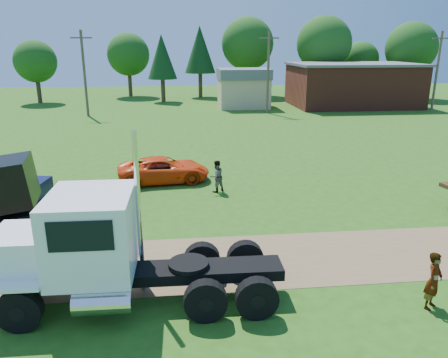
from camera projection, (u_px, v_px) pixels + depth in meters
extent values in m
plane|color=#295212|center=(298.00, 258.00, 16.22)|extent=(140.00, 140.00, 0.00)
cube|color=brown|center=(298.00, 258.00, 16.22)|extent=(120.00, 4.20, 0.01)
cube|color=black|center=(144.00, 274.00, 13.30)|extent=(8.53, 1.23, 0.34)
cylinder|color=black|center=(20.00, 310.00, 11.95)|extent=(1.26, 0.42, 1.25)
cylinder|color=black|center=(20.00, 310.00, 11.95)|extent=(0.44, 0.43, 0.44)
cylinder|color=black|center=(46.00, 267.00, 14.26)|extent=(1.26, 0.42, 1.25)
cylinder|color=black|center=(46.00, 267.00, 14.26)|extent=(0.44, 0.43, 0.44)
cylinder|color=black|center=(206.00, 301.00, 12.39)|extent=(1.26, 0.42, 1.25)
cylinder|color=black|center=(206.00, 301.00, 12.39)|extent=(0.44, 0.43, 0.44)
cylinder|color=black|center=(202.00, 261.00, 14.70)|extent=(1.26, 0.42, 1.25)
cylinder|color=black|center=(202.00, 261.00, 14.70)|extent=(0.44, 0.43, 0.44)
cylinder|color=black|center=(257.00, 298.00, 12.51)|extent=(1.26, 0.42, 1.25)
cylinder|color=black|center=(257.00, 298.00, 12.51)|extent=(0.44, 0.43, 0.44)
cylinder|color=black|center=(245.00, 259.00, 14.82)|extent=(1.26, 0.42, 1.25)
cylinder|color=black|center=(245.00, 259.00, 14.82)|extent=(0.44, 0.43, 0.44)
cube|color=white|center=(31.00, 253.00, 12.77)|extent=(2.08, 1.97, 1.36)
cube|color=white|center=(92.00, 233.00, 12.76)|extent=(2.43, 2.77, 2.38)
cube|color=black|center=(49.00, 218.00, 12.51)|extent=(0.10, 2.27, 0.96)
cube|color=black|center=(80.00, 236.00, 11.30)|extent=(1.70, 0.08, 0.85)
cube|color=black|center=(99.00, 200.00, 13.92)|extent=(1.70, 0.08, 0.85)
cube|color=white|center=(16.00, 287.00, 11.73)|extent=(1.37, 0.54, 0.11)
cube|color=white|center=(43.00, 247.00, 14.04)|extent=(1.37, 0.54, 0.11)
cylinder|color=silver|center=(103.00, 303.00, 12.01)|extent=(1.60, 0.71, 0.68)
cylinder|color=silver|center=(139.00, 214.00, 13.38)|extent=(0.16, 0.16, 5.22)
cylinder|color=black|center=(189.00, 264.00, 13.34)|extent=(1.27, 1.27, 0.14)
cylinder|color=black|center=(9.00, 232.00, 17.21)|extent=(1.08, 0.48, 1.04)
cylinder|color=black|center=(9.00, 232.00, 17.21)|extent=(0.41, 0.40, 0.36)
cylinder|color=black|center=(18.00, 214.00, 19.03)|extent=(1.08, 0.48, 1.04)
cylinder|color=black|center=(18.00, 214.00, 19.03)|extent=(0.41, 0.40, 0.36)
cylinder|color=black|center=(15.00, 213.00, 19.18)|extent=(1.04, 0.47, 1.01)
cylinder|color=black|center=(15.00, 213.00, 19.18)|extent=(0.40, 0.39, 0.35)
cylinder|color=black|center=(35.00, 198.00, 21.02)|extent=(1.04, 0.47, 1.01)
cylinder|color=black|center=(35.00, 198.00, 21.02)|extent=(0.40, 0.39, 0.35)
cube|color=black|center=(9.00, 190.00, 19.91)|extent=(3.49, 2.57, 0.73)
imported|color=#E43D0A|center=(164.00, 170.00, 24.97)|extent=(5.40, 2.93, 1.44)
imported|color=#999999|center=(434.00, 281.00, 12.92)|extent=(0.78, 0.75, 1.80)
imported|color=#999999|center=(216.00, 176.00, 23.20)|extent=(1.05, 0.98, 1.72)
cube|color=maroon|center=(353.00, 86.00, 55.31)|extent=(15.00, 10.00, 5.00)
cube|color=#5D5D62|center=(354.00, 64.00, 54.52)|extent=(15.40, 10.40, 0.30)
cube|color=tan|center=(243.00, 93.00, 54.07)|extent=(6.00, 5.00, 3.60)
cube|color=#5D5D62|center=(244.00, 74.00, 53.39)|extent=(6.20, 5.40, 1.20)
cylinder|color=brown|center=(85.00, 74.00, 46.67)|extent=(0.28, 0.28, 9.00)
cube|color=brown|center=(81.00, 38.00, 45.58)|extent=(2.20, 0.14, 0.14)
cylinder|color=brown|center=(268.00, 73.00, 48.73)|extent=(0.28, 0.28, 9.00)
cube|color=brown|center=(269.00, 38.00, 47.63)|extent=(2.20, 0.14, 0.14)
cylinder|color=brown|center=(437.00, 72.00, 50.79)|extent=(0.28, 0.28, 9.00)
cube|color=brown|center=(442.00, 38.00, 49.69)|extent=(2.20, 0.14, 0.14)
cylinder|color=#3A2217|center=(39.00, 92.00, 58.37)|extent=(0.56, 0.56, 2.90)
sphere|color=#104011|center=(35.00, 61.00, 57.20)|extent=(5.47, 5.47, 5.47)
cylinder|color=#3A2217|center=(130.00, 85.00, 65.62)|extent=(0.56, 0.56, 3.28)
sphere|color=#104011|center=(128.00, 54.00, 64.29)|extent=(6.19, 6.19, 6.19)
cylinder|color=#3A2217|center=(200.00, 85.00, 64.57)|extent=(0.56, 0.56, 3.56)
cone|color=black|center=(200.00, 49.00, 63.08)|extent=(4.47, 4.47, 6.61)
cylinder|color=#3A2217|center=(247.00, 82.00, 66.48)|extent=(0.56, 0.56, 4.10)
sphere|color=#104011|center=(248.00, 44.00, 64.83)|extent=(7.73, 7.73, 7.73)
cylinder|color=#3A2217|center=(321.00, 84.00, 63.42)|extent=(0.56, 0.56, 4.10)
sphere|color=#104011|center=(324.00, 44.00, 61.77)|extent=(7.72, 7.72, 7.72)
cylinder|color=#3A2217|center=(407.00, 85.00, 63.15)|extent=(0.56, 0.56, 3.80)
sphere|color=#104011|center=(411.00, 48.00, 61.62)|extent=(7.16, 7.16, 7.16)
cylinder|color=#3A2217|center=(163.00, 90.00, 59.36)|extent=(0.56, 0.56, 3.11)
cone|color=black|center=(162.00, 57.00, 58.05)|extent=(3.91, 3.91, 5.78)
cylinder|color=#3A2217|center=(358.00, 86.00, 67.20)|extent=(0.56, 0.56, 2.85)
sphere|color=#104011|center=(361.00, 60.00, 66.05)|extent=(5.38, 5.38, 5.38)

